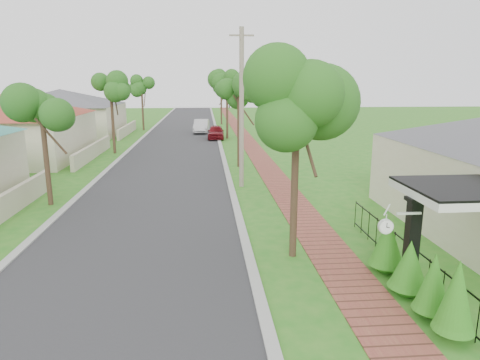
{
  "coord_description": "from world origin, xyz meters",
  "views": [
    {
      "loc": [
        -0.64,
        -10.82,
        5.31
      ],
      "look_at": [
        0.72,
        5.66,
        1.5
      ],
      "focal_mm": 32.0,
      "sensor_mm": 36.0,
      "label": 1
    }
  ],
  "objects_px": {
    "utility_pole": "(242,109)",
    "near_tree": "(297,105)",
    "station_clock": "(388,225)",
    "parked_car_white": "(201,126)",
    "porch_post": "(411,250)",
    "parked_car_red": "(216,132)"
  },
  "relations": [
    {
      "from": "utility_pole",
      "to": "near_tree",
      "type": "bearing_deg",
      "value": -84.93
    },
    {
      "from": "porch_post",
      "to": "near_tree",
      "type": "xyz_separation_m",
      "value": [
        -2.52,
        2.5,
        3.54
      ]
    },
    {
      "from": "parked_car_red",
      "to": "station_clock",
      "type": "xyz_separation_m",
      "value": [
        3.3,
        -31.14,
        1.31
      ]
    },
    {
      "from": "parked_car_red",
      "to": "station_clock",
      "type": "distance_m",
      "value": 31.34
    },
    {
      "from": "porch_post",
      "to": "station_clock",
      "type": "distance_m",
      "value": 1.25
    },
    {
      "from": "parked_car_white",
      "to": "station_clock",
      "type": "height_order",
      "value": "station_clock"
    },
    {
      "from": "parked_car_red",
      "to": "near_tree",
      "type": "relative_size",
      "value": 0.64
    },
    {
      "from": "porch_post",
      "to": "utility_pole",
      "type": "relative_size",
      "value": 0.32
    },
    {
      "from": "parked_car_red",
      "to": "parked_car_white",
      "type": "relative_size",
      "value": 0.89
    },
    {
      "from": "parked_car_red",
      "to": "near_tree",
      "type": "distance_m",
      "value": 28.57
    },
    {
      "from": "parked_car_red",
      "to": "station_clock",
      "type": "height_order",
      "value": "station_clock"
    },
    {
      "from": "parked_car_white",
      "to": "utility_pole",
      "type": "bearing_deg",
      "value": -81.12
    },
    {
      "from": "station_clock",
      "to": "utility_pole",
      "type": "bearing_deg",
      "value": 101.64
    },
    {
      "from": "utility_pole",
      "to": "parked_car_white",
      "type": "bearing_deg",
      "value": 95.24
    },
    {
      "from": "parked_car_white",
      "to": "station_clock",
      "type": "xyz_separation_m",
      "value": [
        4.7,
        -36.2,
        1.26
      ]
    },
    {
      "from": "station_clock",
      "to": "parked_car_white",
      "type": "bearing_deg",
      "value": 97.4
    },
    {
      "from": "parked_car_white",
      "to": "utility_pole",
      "type": "xyz_separation_m",
      "value": [
        2.21,
        -24.12,
        3.31
      ]
    },
    {
      "from": "parked_car_white",
      "to": "station_clock",
      "type": "relative_size",
      "value": 4.05
    },
    {
      "from": "parked_car_white",
      "to": "porch_post",
      "type": "bearing_deg",
      "value": -77.54
    },
    {
      "from": "near_tree",
      "to": "parked_car_white",
      "type": "bearing_deg",
      "value": 95.19
    },
    {
      "from": "porch_post",
      "to": "parked_car_white",
      "type": "relative_size",
      "value": 0.6
    },
    {
      "from": "near_tree",
      "to": "station_clock",
      "type": "height_order",
      "value": "near_tree"
    }
  ]
}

